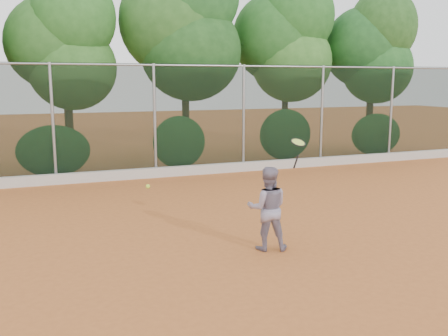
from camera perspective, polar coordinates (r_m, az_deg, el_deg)
name	(u,v)px	position (r m, az deg, el deg)	size (l,w,h in m)	color
ground	(243,242)	(9.45, 2.20, -8.48)	(80.00, 80.00, 0.00)	#AD5C28
concrete_curb	(157,172)	(15.72, -7.63, -0.51)	(24.00, 0.20, 0.30)	#B8B3AB
tennis_player	(268,208)	(8.91, 5.00, -4.62)	(0.73, 0.57, 1.51)	gray
chainlink_fence	(155,117)	(15.68, -7.92, 5.76)	(24.09, 0.09, 3.50)	black
foliage_backdrop	(123,37)	(17.53, -11.45, 14.42)	(23.70, 3.63, 7.55)	#442A1A
tennis_racket	(298,145)	(8.76, 8.45, 2.66)	(0.30, 0.28, 0.55)	black
tennis_ball_in_flight	(148,186)	(8.35, -8.70, -2.09)	(0.07, 0.07, 0.07)	#B8E033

